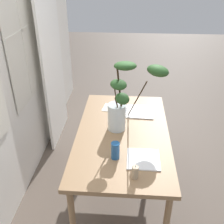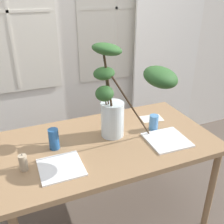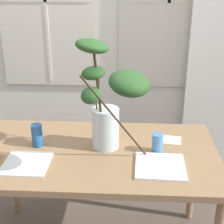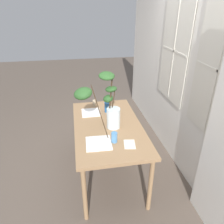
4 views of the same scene
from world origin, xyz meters
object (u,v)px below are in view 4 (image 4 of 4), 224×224
drinking_glass_blue_left (107,107)px  plate_square_right (99,143)px  pillar_candle (94,103)px  plate_square_left (91,112)px  vase_with_branches (106,105)px  dining_table (108,130)px  drinking_glass_blue_right (114,137)px

drinking_glass_blue_left → plate_square_right: drinking_glass_blue_left is taller
pillar_candle → plate_square_left: bearing=-18.4°
vase_with_branches → plate_square_left: size_ratio=2.71×
drinking_glass_blue_left → dining_table: bearing=-7.4°
plate_square_left → plate_square_right: bearing=1.0°
plate_square_left → pillar_candle: pillar_candle is taller
dining_table → plate_square_right: 0.42m
dining_table → plate_square_right: plate_square_right is taller
drinking_glass_blue_right → plate_square_right: size_ratio=0.43×
plate_square_right → pillar_candle: (-0.95, 0.05, 0.04)m
drinking_glass_blue_right → plate_square_right: drinking_glass_blue_right is taller
plate_square_right → pillar_candle: 0.96m
dining_table → drinking_glass_blue_right: (0.37, 0.01, 0.13)m
drinking_glass_blue_right → plate_square_left: 0.77m
drinking_glass_blue_left → plate_square_left: drinking_glass_blue_left is taller
dining_table → drinking_glass_blue_left: 0.40m
drinking_glass_blue_right → plate_square_left: drinking_glass_blue_right is taller
drinking_glass_blue_left → plate_square_right: size_ratio=0.52×
dining_table → plate_square_right: size_ratio=5.38×
vase_with_branches → drinking_glass_blue_left: bearing=169.9°
drinking_glass_blue_left → pillar_candle: drinking_glass_blue_left is taller
dining_table → drinking_glass_blue_left: (-0.37, 0.05, 0.14)m
drinking_glass_blue_left → drinking_glass_blue_right: drinking_glass_blue_left is taller
vase_with_branches → drinking_glass_blue_left: (-0.43, 0.08, -0.25)m
dining_table → drinking_glass_blue_left: drinking_glass_blue_left is taller
plate_square_left → vase_with_branches: bearing=18.2°
vase_with_branches → drinking_glass_blue_right: 0.40m
vase_with_branches → drinking_glass_blue_left: 0.51m
drinking_glass_blue_right → plate_square_left: (-0.75, -0.19, -0.05)m
drinking_glass_blue_left → plate_square_right: (0.74, -0.21, -0.07)m
plate_square_right → pillar_candle: bearing=176.7°
plate_square_right → pillar_candle: size_ratio=2.43×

